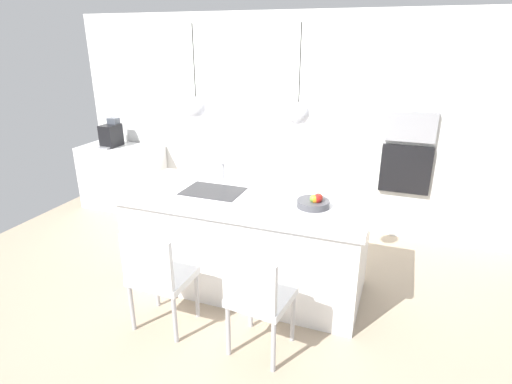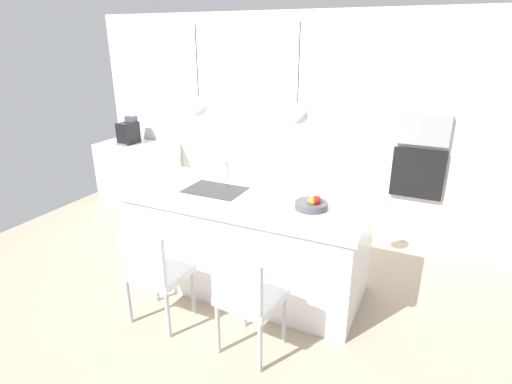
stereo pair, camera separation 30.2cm
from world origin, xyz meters
The scene contains 14 objects.
floor centered at (0.00, 0.00, 0.00)m, with size 6.60×6.60×0.00m, color tan.
back_wall centered at (0.00, 1.65, 1.30)m, with size 6.00×0.10×2.60m, color white.
kitchen_island centered at (0.00, 0.00, 0.47)m, with size 2.26×0.97×0.94m.
sink_basin centered at (-0.33, 0.00, 0.93)m, with size 0.56×0.40×0.02m, color #2D2D30.
faucet centered at (-0.33, 0.21, 1.08)m, with size 0.02×0.17×0.22m.
fruit_bowl centered at (0.65, -0.05, 0.98)m, with size 0.28×0.28×0.13m.
side_counter centered at (-2.40, 1.28, 0.44)m, with size 1.10×0.60×0.88m, color white.
coffee_machine centered at (-2.52, 1.28, 1.04)m, with size 0.20×0.35×0.38m.
microwave centered at (1.36, 1.58, 1.38)m, with size 0.54×0.08×0.34m, color #9E9EA3.
oven centered at (1.36, 1.58, 0.88)m, with size 0.56×0.08×0.56m, color black.
chair_near centered at (-0.42, -0.87, 0.52)m, with size 0.48×0.42×0.90m.
chair_middle centered at (0.43, -0.86, 0.52)m, with size 0.48×0.47×0.89m.
pendant_light_left centered at (-0.47, 0.00, 1.72)m, with size 0.19×0.19×0.79m.
pendant_light_right centered at (0.47, 0.00, 1.72)m, with size 0.19×0.19×0.79m.
Camera 1 is at (1.31, -3.27, 2.30)m, focal length 28.80 mm.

